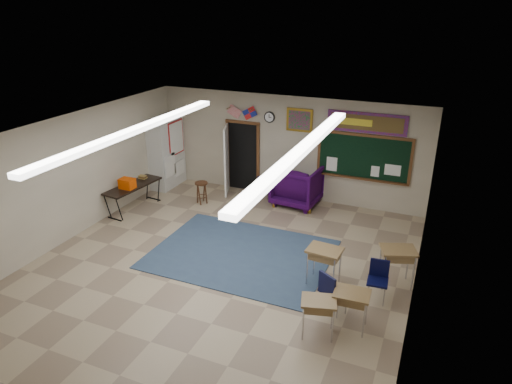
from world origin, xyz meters
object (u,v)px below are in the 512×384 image
at_px(wingback_armchair, 297,185).
at_px(student_desk_front_left, 324,264).
at_px(wooden_stool, 202,192).
at_px(student_desk_front_right, 397,265).
at_px(folding_table, 134,196).

relative_size(wingback_armchair, student_desk_front_left, 1.56).
relative_size(student_desk_front_left, wooden_stool, 1.27).
xyz_separation_m(wingback_armchair, wooden_stool, (-2.54, -1.04, -0.25)).
bearing_deg(wingback_armchair, wooden_stool, 27.24).
height_order(student_desk_front_right, folding_table, folding_table).
distance_m(student_desk_front_right, wooden_stool, 6.04).
distance_m(student_desk_front_left, wooden_stool, 5.04).
bearing_deg(folding_table, student_desk_front_left, -8.10).
height_order(folding_table, wooden_stool, folding_table).
relative_size(student_desk_front_left, folding_table, 0.45).
relative_size(student_desk_front_left, student_desk_front_right, 0.99).
bearing_deg(student_desk_front_left, folding_table, 169.94).
xyz_separation_m(folding_table, wooden_stool, (1.54, 1.11, -0.07)).
bearing_deg(student_desk_front_right, student_desk_front_left, -177.78).
distance_m(wingback_armchair, wooden_stool, 2.76).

